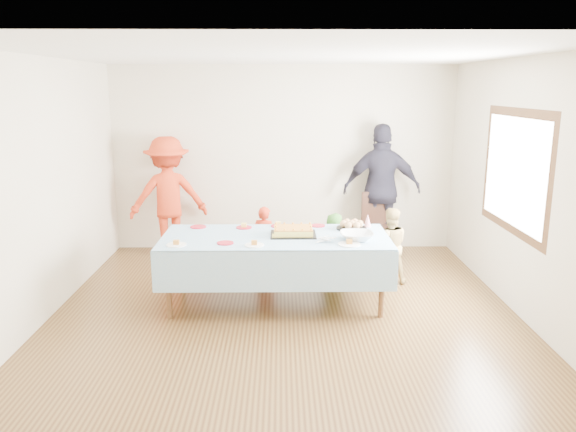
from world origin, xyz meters
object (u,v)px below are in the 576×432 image
birthday_cake (293,231)px  dining_chair (377,221)px  party_table (276,241)px  adult_left (168,196)px

birthday_cake → dining_chair: size_ratio=0.54×
party_table → adult_left: 2.51m
dining_chair → adult_left: 3.02m
party_table → adult_left: size_ratio=1.46×
party_table → adult_left: adult_left is taller
party_table → dining_chair: size_ratio=2.69×
birthday_cake → adult_left: bearing=132.5°
party_table → dining_chair: 2.28m
dining_chair → adult_left: adult_left is taller
party_table → dining_chair: dining_chair is taller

